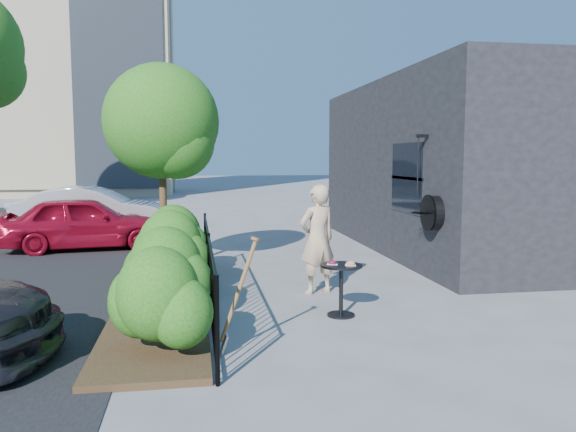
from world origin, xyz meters
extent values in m
plane|color=gray|center=(0.00, 0.00, 0.00)|extent=(120.00, 120.00, 0.00)
cube|color=black|center=(5.50, 4.50, 2.00)|extent=(6.00, 9.00, 4.00)
cube|color=black|center=(2.51, 2.40, 1.80)|extent=(0.04, 1.60, 1.40)
cube|color=black|center=(2.52, 2.40, 1.80)|extent=(0.05, 1.70, 0.06)
cylinder|color=black|center=(2.42, 0.90, 1.25)|extent=(0.18, 0.60, 0.60)
cylinder|color=black|center=(2.32, 0.90, 1.25)|extent=(0.03, 0.64, 0.64)
cube|color=black|center=(2.40, 1.40, 2.60)|extent=(0.25, 0.06, 0.06)
cylinder|color=black|center=(2.32, 1.40, 2.05)|extent=(0.02, 0.02, 1.05)
cylinder|color=black|center=(-1.50, -3.00, 0.55)|extent=(0.05, 0.05, 1.10)
cylinder|color=black|center=(-1.50, 0.00, 0.55)|extent=(0.05, 0.05, 1.10)
cylinder|color=black|center=(-1.50, 3.00, 0.55)|extent=(0.05, 0.05, 1.10)
cube|color=black|center=(-1.50, 0.00, 1.06)|extent=(0.03, 6.00, 0.03)
cube|color=black|center=(-1.50, 0.00, 0.10)|extent=(0.03, 6.00, 0.03)
cylinder|color=black|center=(-1.50, -2.90, 0.55)|extent=(0.02, 0.02, 1.04)
cylinder|color=black|center=(-1.50, -2.70, 0.55)|extent=(0.02, 0.02, 1.04)
cylinder|color=black|center=(-1.50, -2.50, 0.55)|extent=(0.02, 0.02, 1.04)
cylinder|color=black|center=(-1.50, -2.30, 0.55)|extent=(0.02, 0.02, 1.04)
cylinder|color=black|center=(-1.50, -2.10, 0.55)|extent=(0.02, 0.02, 1.04)
cylinder|color=black|center=(-1.50, -1.90, 0.55)|extent=(0.02, 0.02, 1.04)
cylinder|color=black|center=(-1.50, -1.70, 0.55)|extent=(0.02, 0.02, 1.04)
cylinder|color=black|center=(-1.50, -1.50, 0.55)|extent=(0.02, 0.02, 1.04)
cylinder|color=black|center=(-1.50, -1.30, 0.55)|extent=(0.02, 0.02, 1.04)
cylinder|color=black|center=(-1.50, -1.10, 0.55)|extent=(0.02, 0.02, 1.04)
cylinder|color=black|center=(-1.50, -0.90, 0.55)|extent=(0.02, 0.02, 1.04)
cylinder|color=black|center=(-1.50, -0.70, 0.55)|extent=(0.02, 0.02, 1.04)
cylinder|color=black|center=(-1.50, -0.50, 0.55)|extent=(0.02, 0.02, 1.04)
cylinder|color=black|center=(-1.50, -0.30, 0.55)|extent=(0.02, 0.02, 1.04)
cylinder|color=black|center=(-1.50, -0.10, 0.55)|extent=(0.02, 0.02, 1.04)
cylinder|color=black|center=(-1.50, 0.10, 0.55)|extent=(0.02, 0.02, 1.04)
cylinder|color=black|center=(-1.50, 0.30, 0.55)|extent=(0.02, 0.02, 1.04)
cylinder|color=black|center=(-1.50, 0.50, 0.55)|extent=(0.02, 0.02, 1.04)
cylinder|color=black|center=(-1.50, 0.70, 0.55)|extent=(0.02, 0.02, 1.04)
cylinder|color=black|center=(-1.50, 0.90, 0.55)|extent=(0.02, 0.02, 1.04)
cylinder|color=black|center=(-1.50, 1.10, 0.55)|extent=(0.02, 0.02, 1.04)
cylinder|color=black|center=(-1.50, 1.30, 0.55)|extent=(0.02, 0.02, 1.04)
cylinder|color=black|center=(-1.50, 1.50, 0.55)|extent=(0.02, 0.02, 1.04)
cylinder|color=black|center=(-1.50, 1.70, 0.55)|extent=(0.02, 0.02, 1.04)
cylinder|color=black|center=(-1.50, 1.90, 0.55)|extent=(0.02, 0.02, 1.04)
cylinder|color=black|center=(-1.50, 2.10, 0.55)|extent=(0.02, 0.02, 1.04)
cylinder|color=black|center=(-1.50, 2.30, 0.55)|extent=(0.02, 0.02, 1.04)
cylinder|color=black|center=(-1.50, 2.50, 0.55)|extent=(0.02, 0.02, 1.04)
cylinder|color=black|center=(-1.50, 2.70, 0.55)|extent=(0.02, 0.02, 1.04)
cylinder|color=black|center=(-1.50, 2.90, 0.55)|extent=(0.02, 0.02, 1.04)
cube|color=#382616|center=(-2.20, 0.00, 0.04)|extent=(1.30, 6.00, 0.08)
ellipsoid|color=#1A5914|center=(-2.10, -2.20, 0.70)|extent=(1.10, 1.10, 1.24)
ellipsoid|color=#1A5914|center=(-2.10, -0.60, 0.70)|extent=(1.10, 1.10, 1.24)
ellipsoid|color=#1A5914|center=(-2.10, 0.90, 0.70)|extent=(1.10, 1.10, 1.24)
ellipsoid|color=#1A5914|center=(-2.10, 2.30, 0.70)|extent=(1.10, 1.10, 1.24)
cylinder|color=#3F2B19|center=(-2.30, 2.80, 1.20)|extent=(0.14, 0.14, 2.40)
sphere|color=#1A5914|center=(-2.30, 2.80, 2.84)|extent=(2.20, 2.20, 2.20)
sphere|color=#1A5914|center=(-2.00, 2.60, 2.51)|extent=(1.43, 1.43, 1.43)
cylinder|color=black|center=(0.30, -0.85, 0.72)|extent=(0.58, 0.58, 0.03)
cylinder|color=black|center=(0.30, -0.85, 0.36)|extent=(0.06, 0.06, 0.70)
cylinder|color=black|center=(0.30, -0.85, 0.01)|extent=(0.39, 0.39, 0.03)
cube|color=white|center=(0.19, -0.79, 0.73)|extent=(0.18, 0.18, 0.01)
cube|color=white|center=(0.42, -0.91, 0.73)|extent=(0.18, 0.18, 0.01)
torus|color=#4F0D2D|center=(0.19, -0.79, 0.76)|extent=(0.13, 0.13, 0.04)
torus|color=tan|center=(0.42, -0.91, 0.76)|extent=(0.13, 0.13, 0.04)
imported|color=tan|center=(0.26, 0.51, 0.89)|extent=(0.76, 0.63, 1.78)
cylinder|color=brown|center=(-1.22, -2.12, 0.73)|extent=(0.45, 0.05, 1.18)
cube|color=gray|center=(-1.40, -2.12, 0.10)|extent=(0.11, 0.18, 0.25)
cylinder|color=brown|center=(-1.03, -2.12, 1.31)|extent=(0.10, 0.10, 0.06)
imported|color=#A70D27|center=(-4.31, 5.72, 0.65)|extent=(3.99, 2.02, 1.30)
imported|color=#B0B0B5|center=(-4.54, 8.08, 0.70)|extent=(4.32, 1.68, 1.40)
camera|label=1|loc=(-1.69, -8.30, 2.22)|focal=35.00mm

